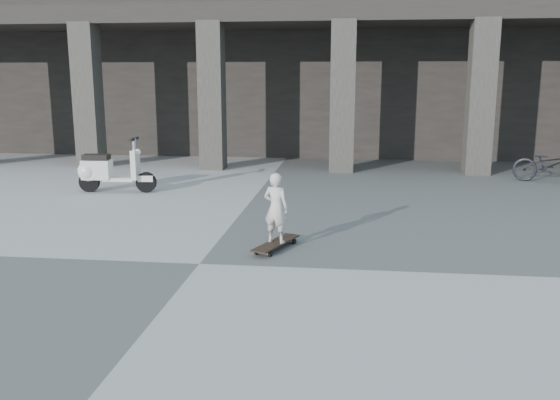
# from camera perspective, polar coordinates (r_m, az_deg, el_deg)

# --- Properties ---
(ground) EXTENTS (90.00, 90.00, 0.00)m
(ground) POSITION_cam_1_polar(r_m,az_deg,el_deg) (8.30, -7.77, -6.11)
(ground) COLOR #4A4A48
(ground) RESTS_ON ground
(colonnade) EXTENTS (28.00, 8.82, 6.00)m
(colonnade) POSITION_cam_1_polar(r_m,az_deg,el_deg) (21.51, 1.47, 13.09)
(colonnade) COLOR black
(colonnade) RESTS_ON ground
(longboard) EXTENTS (0.63, 1.10, 0.11)m
(longboard) POSITION_cam_1_polar(r_m,az_deg,el_deg) (8.89, -0.39, -4.22)
(longboard) COLOR black
(longboard) RESTS_ON ground
(child) EXTENTS (0.44, 0.36, 1.05)m
(child) POSITION_cam_1_polar(r_m,az_deg,el_deg) (8.75, -0.39, -0.76)
(child) COLOR #BAB5A8
(child) RESTS_ON longboard
(scooter) EXTENTS (1.75, 0.60, 1.22)m
(scooter) POSITION_cam_1_polar(r_m,az_deg,el_deg) (13.79, -16.62, 2.73)
(scooter) COLOR black
(scooter) RESTS_ON ground
(bicycle) EXTENTS (1.79, 1.12, 0.89)m
(bicycle) POSITION_cam_1_polar(r_m,az_deg,el_deg) (15.83, 24.54, 3.12)
(bicycle) COLOR black
(bicycle) RESTS_ON ground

